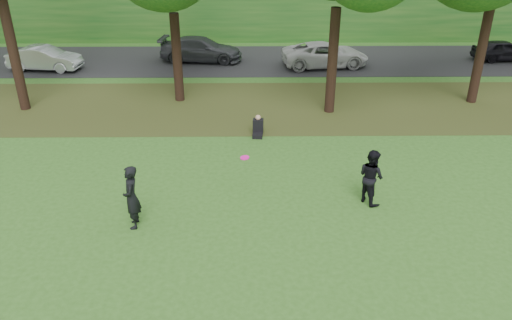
{
  "coord_description": "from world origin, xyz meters",
  "views": [
    {
      "loc": [
        0.41,
        -9.01,
        8.22
      ],
      "look_at": [
        0.58,
        4.78,
        1.3
      ],
      "focal_mm": 35.0,
      "sensor_mm": 36.0,
      "label": 1
    }
  ],
  "objects_px": {
    "player_left": "(132,197)",
    "player_right": "(371,177)",
    "frisbee": "(245,158)",
    "seated_person": "(258,128)"
  },
  "relations": [
    {
      "from": "player_left",
      "to": "frisbee",
      "type": "distance_m",
      "value": 3.41
    },
    {
      "from": "player_left",
      "to": "seated_person",
      "type": "distance_m",
      "value": 7.54
    },
    {
      "from": "player_left",
      "to": "seated_person",
      "type": "relative_size",
      "value": 2.31
    },
    {
      "from": "player_left",
      "to": "player_right",
      "type": "distance_m",
      "value": 7.2
    },
    {
      "from": "player_left",
      "to": "frisbee",
      "type": "height_order",
      "value": "player_left"
    },
    {
      "from": "player_right",
      "to": "seated_person",
      "type": "bearing_deg",
      "value": 2.51
    },
    {
      "from": "seated_person",
      "to": "player_left",
      "type": "bearing_deg",
      "value": -115.02
    },
    {
      "from": "player_right",
      "to": "seated_person",
      "type": "relative_size",
      "value": 2.15
    },
    {
      "from": "player_left",
      "to": "frisbee",
      "type": "relative_size",
      "value": 5.02
    },
    {
      "from": "player_left",
      "to": "seated_person",
      "type": "height_order",
      "value": "player_left"
    }
  ]
}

